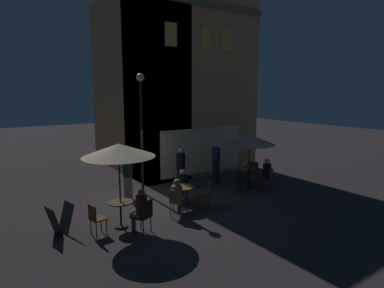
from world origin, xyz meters
name	(u,v)px	position (x,y,z in m)	size (l,w,h in m)	color
ground_plane	(142,201)	(0.00, 0.00, 0.00)	(60.00, 60.00, 0.00)	#373032
cafe_building	(164,84)	(3.13, 3.83, 4.29)	(6.31, 6.76, 8.60)	tan
street_lamp_near_corner	(141,115)	(0.46, 0.88, 3.07)	(0.30, 0.30, 4.62)	black
menu_sandwich_board	(60,219)	(-3.09, -1.20, 0.44)	(0.73, 0.67, 0.85)	black
cafe_table_0	(249,174)	(4.46, -0.85, 0.56)	(0.73, 0.73, 0.77)	black
cafe_table_1	(121,209)	(-1.51, -1.73, 0.57)	(0.73, 0.73, 0.79)	black
cafe_table_2	(183,192)	(0.83, -1.42, 0.58)	(0.79, 0.79, 0.77)	black
patio_umbrella_0	(250,140)	(4.46, -0.85, 2.01)	(2.07, 2.07, 2.23)	black
patio_umbrella_1	(119,151)	(-1.51, -1.73, 2.30)	(2.08, 2.08, 2.50)	black
cafe_chair_0	(243,179)	(3.76, -1.26, 0.53)	(0.59, 0.59, 0.88)	black
cafe_chair_1	(269,177)	(4.81, -1.64, 0.54)	(0.52, 0.52, 0.87)	brown
cafe_chair_2	(253,170)	(5.16, -0.42, 0.54)	(0.55, 0.55, 0.89)	brown
cafe_chair_3	(95,217)	(-2.30, -1.87, 0.55)	(0.45, 0.45, 0.91)	brown
cafe_chair_4	(145,214)	(-1.12, -2.50, 0.58)	(0.59, 0.59, 0.97)	black
cafe_chair_5	(176,200)	(0.25, -1.96, 0.55)	(0.58, 0.58, 0.90)	brown
cafe_chair_6	(206,192)	(1.53, -1.84, 0.56)	(0.58, 0.58, 0.92)	#533517
cafe_chair_7	(182,186)	(1.25, -0.75, 0.56)	(0.60, 0.60, 0.96)	black
patron_seated_0	(244,174)	(3.89, -1.19, 0.70)	(0.51, 0.45, 1.24)	#73695B
patron_seated_1	(266,172)	(4.76, -1.52, 0.73)	(0.45, 0.53, 1.30)	#573C6B
patron_seated_2	(140,208)	(-1.19, -2.36, 0.72)	(0.45, 0.52, 1.28)	gray
patron_seated_3	(178,194)	(0.36, -1.86, 0.70)	(0.51, 0.50, 1.23)	#2E5034
patron_seated_4	(182,184)	(1.17, -0.89, 0.68)	(0.46, 0.51, 1.21)	#7E6D53
patron_standing_5	(216,163)	(3.72, 0.39, 0.87)	(0.36, 0.36, 1.74)	black
patron_standing_6	(181,168)	(1.99, 0.52, 0.86)	(0.37, 0.37, 1.70)	black
patron_standing_7	(128,176)	(-0.30, 0.53, 0.88)	(0.36, 0.36, 1.74)	slate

